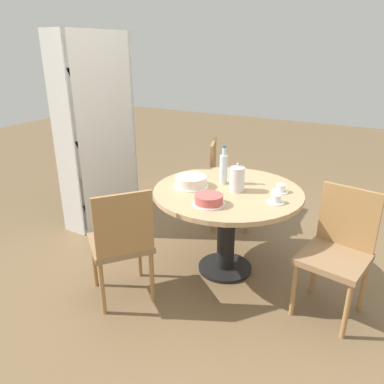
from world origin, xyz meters
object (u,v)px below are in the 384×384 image
chair_a (226,181)px  cake_main (191,182)px  cake_second (209,200)px  water_bottle (224,168)px  cup_a (276,200)px  chair_b (121,241)px  cup_b (281,189)px  bookshelf (99,136)px  chair_c (338,250)px  coffee_pot (237,178)px

chair_a → cake_main: 0.92m
cake_second → water_bottle: bearing=12.1°
cup_a → chair_b: bearing=125.9°
chair_b → water_bottle: size_ratio=2.83×
chair_a → chair_b: same height
water_bottle → cup_b: water_bottle is taller
bookshelf → water_bottle: bookshelf is taller
chair_b → cake_main: bearing=-159.0°
chair_c → cup_b: chair_c is taller
bookshelf → cake_main: size_ratio=6.82×
bookshelf → water_bottle: size_ratio=6.07×
coffee_pot → cup_b: (0.14, -0.31, -0.08)m
cake_main → cake_second: (-0.26, -0.29, -0.01)m
bookshelf → cup_a: 2.04m
coffee_pot → cup_a: (-0.08, -0.34, -0.08)m
bookshelf → cup_b: bookshelf is taller
chair_c → coffee_pot: size_ratio=3.94×
coffee_pot → cake_second: bearing=169.3°
cake_main → bookshelf: bearing=73.3°
cup_a → chair_a: bearing=41.9°
chair_b → water_bottle: bearing=-166.9°
cake_second → bookshelf: bearing=67.9°
bookshelf → cup_a: size_ratio=14.81×
water_bottle → cake_main: bearing=134.7°
cake_second → coffee_pot: bearing=-10.7°
coffee_pot → cup_a: size_ratio=1.75×
cup_b → bookshelf: bearing=85.4°
cup_b → chair_a: bearing=49.2°
chair_b → cake_second: 0.69m
cup_a → cup_b: 0.23m
chair_a → cup_b: (-0.64, -0.74, 0.27)m
coffee_pot → water_bottle: size_ratio=0.72×
chair_a → coffee_pot: 0.96m
bookshelf → chair_c: bearing=80.6°
coffee_pot → cake_main: bearing=104.1°
chair_a → cup_b: chair_a is taller
chair_a → coffee_pot: (-0.78, -0.44, 0.35)m
cake_second → cup_a: 0.48m
chair_a → chair_b: size_ratio=1.00×
chair_b → cup_b: size_ratio=6.90×
water_bottle → cup_b: size_ratio=2.44×
chair_c → chair_b: bearing=-145.1°
water_bottle → cup_a: 0.55m
chair_a → cup_b: bearing=-151.5°
chair_c → water_bottle: size_ratio=2.83×
coffee_pot → cup_b: size_ratio=1.75×
chair_c → cake_second: size_ratio=3.86×
cake_main → cup_b: 0.71m
bookshelf → cup_a: (-0.38, -2.00, -0.16)m
bookshelf → water_bottle: bearing=82.5°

